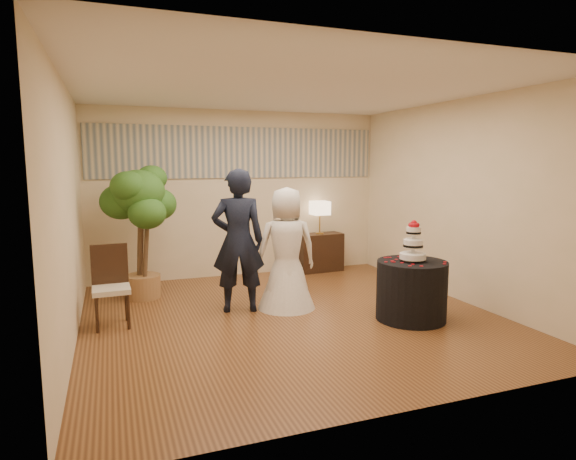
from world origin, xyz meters
name	(u,v)px	position (x,y,z in m)	size (l,w,h in m)	color
floor	(292,317)	(0.00, 0.00, 0.00)	(5.00, 5.00, 0.00)	brown
ceiling	(292,88)	(0.00, 0.00, 2.80)	(5.00, 5.00, 0.00)	white
wall_back	(240,194)	(0.00, 2.50, 1.40)	(5.00, 0.06, 2.80)	beige
wall_front	(411,235)	(0.00, -2.50, 1.40)	(5.00, 0.06, 2.80)	beige
wall_left	(68,214)	(-2.50, 0.00, 1.40)	(0.06, 5.00, 2.80)	beige
wall_right	(458,201)	(2.50, 0.00, 1.40)	(0.06, 5.00, 2.80)	beige
mural_border	(240,153)	(0.00, 2.48, 2.10)	(4.90, 0.02, 0.85)	#9D9C8E
groom	(238,241)	(-0.56, 0.48, 0.93)	(0.68, 0.44, 1.86)	black
bride	(286,248)	(0.07, 0.39, 0.81)	(0.79, 0.77, 1.62)	white
cake_table	(411,290)	(1.36, -0.60, 0.37)	(0.86, 0.86, 0.73)	black
wedding_cake	(413,241)	(1.36, -0.60, 0.99)	(0.32, 0.32, 0.51)	white
console	(319,252)	(1.39, 2.26, 0.34)	(0.81, 0.36, 0.68)	black
table_lamp	(320,217)	(1.39, 2.26, 0.97)	(0.29, 0.29, 0.58)	beige
ficus_tree	(140,231)	(-1.71, 1.56, 0.97)	(0.92, 0.92, 1.94)	#2F611E
side_chair	(111,287)	(-2.12, 0.39, 0.48)	(0.44, 0.46, 0.96)	black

